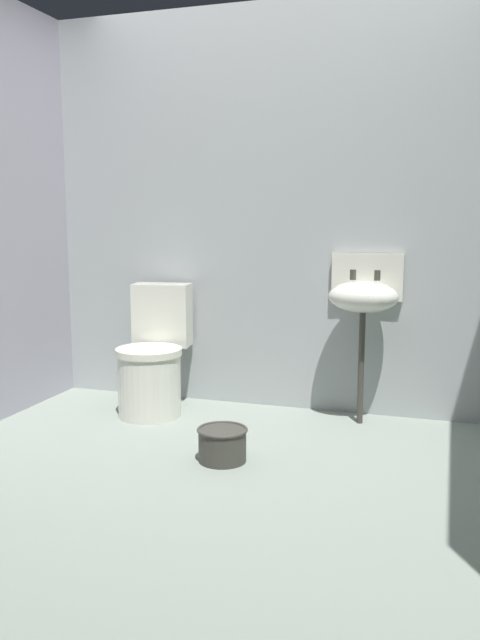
% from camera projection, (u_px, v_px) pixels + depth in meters
% --- Properties ---
extents(ground_plane, '(3.48, 2.84, 0.08)m').
position_uv_depth(ground_plane, '(220.00, 486.00, 3.11)').
color(ground_plane, gray).
extents(wall_back, '(3.48, 0.10, 2.47)m').
position_uv_depth(wall_back, '(288.00, 211.00, 4.11)').
color(wall_back, '#A2A8A9').
rests_on(wall_back, ground).
extents(toilet_near_wall, '(0.46, 0.64, 0.78)m').
position_uv_depth(toilet_near_wall, '(153.00, 361.00, 4.10)').
color(toilet_near_wall, silver).
rests_on(toilet_near_wall, ground).
extents(sink, '(0.42, 0.35, 0.99)m').
position_uv_depth(sink, '(364.00, 295.00, 3.83)').
color(sink, '#3B3A34').
rests_on(sink, ground).
extents(bucket, '(0.25, 0.25, 0.17)m').
position_uv_depth(bucket, '(222.00, 444.00, 3.30)').
color(bucket, '#3B3A34').
rests_on(bucket, ground).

